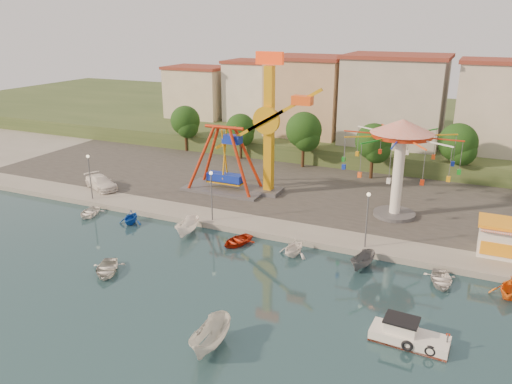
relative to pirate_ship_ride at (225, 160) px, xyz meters
The scene contains 33 objects.
ground 25.24m from the pirate_ship_ride, 63.08° to the right, with size 200.00×200.00×0.00m, color #152F3B.
quay_deck 41.60m from the pirate_ship_ride, 74.22° to the left, with size 200.00×100.00×0.60m, color #9E998E.
asphalt_pad 14.23m from the pirate_ship_ride, 34.85° to the left, with size 90.00×28.00×0.01m, color #4C4944.
hill_terrace 46.32m from the pirate_ship_ride, 75.91° to the left, with size 200.00×60.00×3.00m, color #384C26.
pirate_ship_ride is the anchor object (origin of this frame).
kamikaze_tower 7.03m from the pirate_ship_ride, ahead, with size 8.77×3.10×16.50m.
wave_swinger 20.74m from the pirate_ship_ride, ahead, with size 11.60×11.60×10.40m.
booth_left 31.76m from the pirate_ship_ride, 10.32° to the right, with size 5.40×3.78×3.08m.
lamp_post_0 15.75m from the pirate_ship_ride, 144.29° to the right, with size 0.14×0.14×5.00m, color #59595E.
lamp_post_1 9.81m from the pirate_ship_ride, 70.44° to the right, with size 0.14×0.14×5.00m, color #59595E.
lamp_post_2 21.36m from the pirate_ship_ride, 25.45° to the right, with size 0.14×0.14×5.00m, color #59595E.
tree_0 20.93m from the pirate_ship_ride, 134.87° to the left, with size 4.60×4.60×7.19m.
tree_1 14.88m from the pirate_ship_ride, 108.62° to the left, with size 4.35×4.35×6.80m.
tree_2 14.70m from the pirate_ship_ride, 68.94° to the left, with size 5.02×5.02×7.85m.
tree_3 19.57m from the pirate_ship_ride, 38.65° to the left, with size 4.68×4.68×7.32m.
tree_4 29.50m from the pirate_ship_ride, 31.03° to the left, with size 4.86×4.86×7.60m.
building_0 32.88m from the pirate_ship_ride, 132.78° to the left, with size 9.26×9.53×11.87m, color beige.
building_1 31.05m from the pirate_ship_ride, 109.02° to the left, with size 12.33×9.01×8.63m, color silver.
building_2 30.25m from the pirate_ship_ride, 84.12° to the left, with size 11.95×9.28×11.23m, color tan.
building_3 31.69m from the pirate_ship_ride, 57.67° to the left, with size 12.59×10.50×9.20m, color beige.
building_4 42.81m from the pirate_ship_ride, 44.73° to the left, with size 10.75×9.23×9.24m, color beige.
cabin_motorboat 33.16m from the pirate_ship_ride, 40.91° to the right, with size 5.14×2.22×1.78m.
rowboat_a 22.46m from the pirate_ship_ride, 89.48° to the right, with size 2.71×3.79×0.79m, color silver.
skiff 30.82m from the pirate_ship_ride, 64.11° to the right, with size 1.75×4.64×1.79m, color silver.
van 15.70m from the pirate_ship_ride, 157.74° to the right, with size 2.25×5.54×1.61m, color white.
moored_boat_0 16.66m from the pirate_ship_ride, 130.13° to the right, with size 2.48×3.48×0.72m, color white.
moored_boat_1 13.75m from the pirate_ship_ride, 111.15° to the right, with size 2.42×2.80×1.48m, color blue.
moored_boat_2 13.06m from the pirate_ship_ride, 79.83° to the right, with size 1.56×4.14×1.60m, color white.
moored_boat_3 15.11m from the pirate_ship_ride, 58.06° to the right, with size 2.51×3.51×0.73m, color #B0250E.
moored_boat_4 18.64m from the pirate_ship_ride, 42.52° to the right, with size 2.64×3.06×1.61m, color white.
moored_boat_5 23.63m from the pirate_ship_ride, 31.98° to the right, with size 1.34×3.56×1.38m, color slate.
moored_boat_6 29.26m from the pirate_ship_ride, 25.24° to the right, with size 2.54×3.56×0.74m, color silver.
moored_boat_7 33.74m from the pirate_ship_ride, 21.62° to the right, with size 2.80×3.24×1.71m, color orange.
Camera 1 is at (16.04, -29.17, 20.29)m, focal length 35.00 mm.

